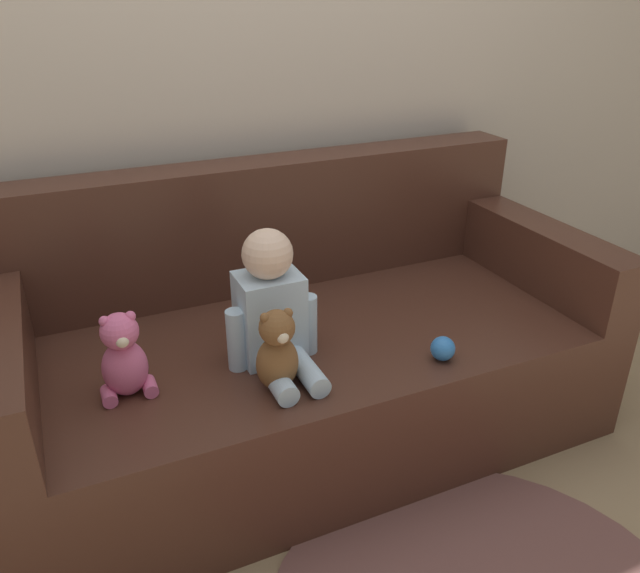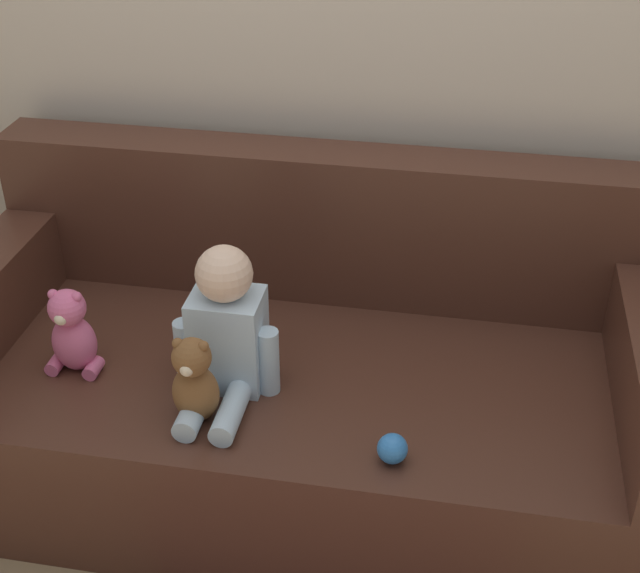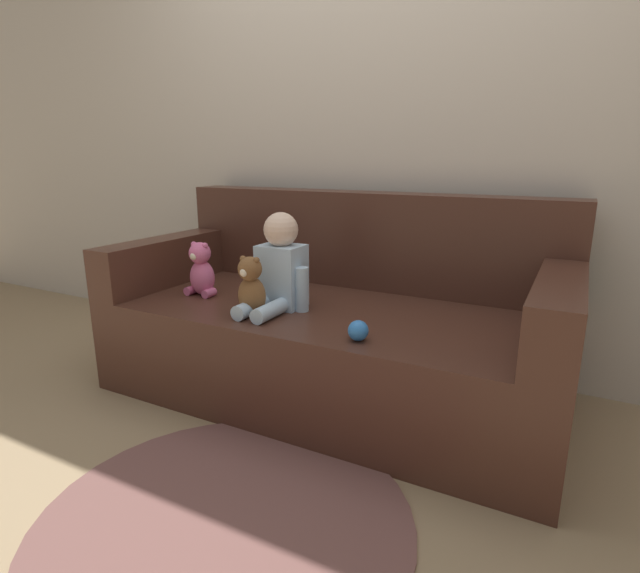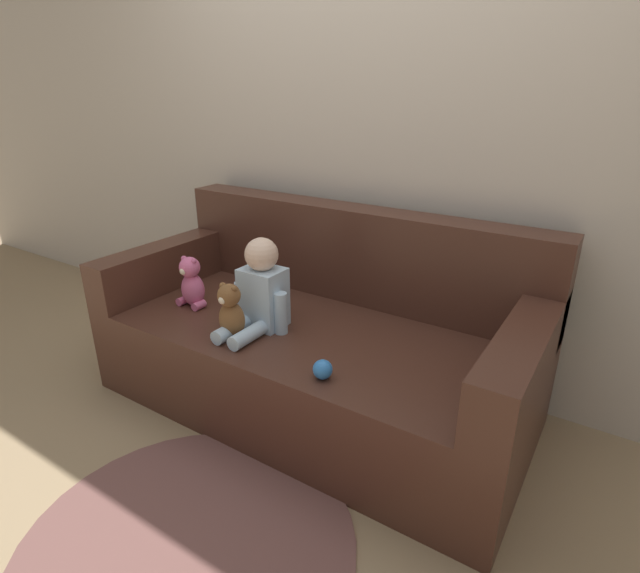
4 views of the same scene
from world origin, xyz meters
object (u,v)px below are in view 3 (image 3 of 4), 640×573
at_px(plush_toy_side, 201,270).
at_px(toy_ball, 358,331).
at_px(teddy_bear_brown, 251,286).
at_px(person_baby, 279,270).
at_px(couch, 336,326).

height_order(plush_toy_side, toy_ball, plush_toy_side).
bearing_deg(teddy_bear_brown, person_baby, 74.32).
distance_m(plush_toy_side, toy_ball, 0.92).
distance_m(teddy_bear_brown, toy_ball, 0.52).
height_order(person_baby, toy_ball, person_baby).
xyz_separation_m(plush_toy_side, toy_ball, (0.89, -0.21, -0.08)).
relative_size(teddy_bear_brown, toy_ball, 3.33).
relative_size(plush_toy_side, toy_ball, 3.40).
relative_size(teddy_bear_brown, plush_toy_side, 0.98).
relative_size(couch, teddy_bear_brown, 7.97).
xyz_separation_m(couch, toy_ball, (0.29, -0.41, 0.16)).
height_order(teddy_bear_brown, plush_toy_side, plush_toy_side).
bearing_deg(plush_toy_side, couch, 18.98).
height_order(teddy_bear_brown, toy_ball, teddy_bear_brown).
xyz_separation_m(couch, teddy_bear_brown, (-0.22, -0.35, 0.24)).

